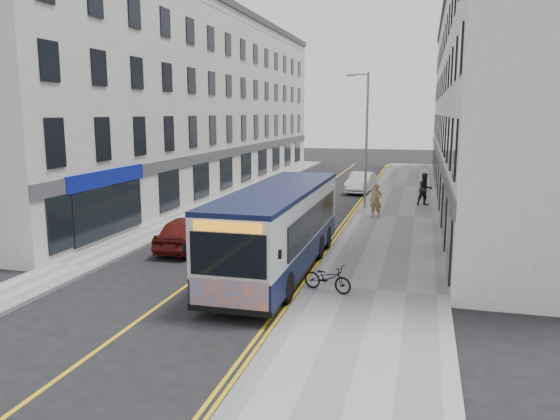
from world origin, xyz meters
The scene contains 17 objects.
ground centered at (0.00, 0.00, 0.00)m, with size 140.00×140.00×0.00m, color black.
pavement_east centered at (6.25, 12.00, 0.06)m, with size 4.50×64.00×0.12m, color gray.
pavement_west centered at (-5.00, 12.00, 0.06)m, with size 2.00×64.00×0.12m, color gray.
kerb_east centered at (4.00, 12.00, 0.07)m, with size 0.18×64.00×0.13m, color slate.
kerb_west centered at (-4.00, 12.00, 0.07)m, with size 0.18×64.00×0.13m, color slate.
road_centre_line centered at (0.00, 12.00, 0.00)m, with size 0.12×64.00×0.01m, color gold.
road_dbl_yellow_inner centered at (3.55, 12.00, 0.00)m, with size 0.10×64.00×0.01m, color gold.
road_dbl_yellow_outer centered at (3.75, 12.00, 0.00)m, with size 0.10×64.00×0.01m, color gold.
terrace_east centered at (11.50, 21.00, 6.50)m, with size 6.00×46.00×13.00m, color silver.
terrace_west centered at (-9.00, 21.00, 6.50)m, with size 6.00×46.00×13.00m, color silver.
streetlamp centered at (4.17, 14.00, 4.38)m, with size 1.32×0.18×8.00m.
city_bus centered at (2.57, 0.39, 1.69)m, with size 2.49×10.63×3.09m.
bicycle centered at (4.74, -1.76, 0.56)m, with size 0.58×1.66×0.87m, color black.
pedestrian_near centered at (5.14, 11.19, 1.04)m, with size 0.67×0.44×1.83m, color olive.
pedestrian_far centered at (7.69, 15.88, 1.11)m, with size 0.97×0.75×1.99m, color black.
car_white centered at (3.20, 21.27, 0.72)m, with size 1.53×4.39×1.45m, color silver.
car_maroon centered at (-2.00, 2.58, 0.73)m, with size 1.73×4.30×1.46m, color #54110E.
Camera 1 is at (7.53, -18.26, 5.73)m, focal length 35.00 mm.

